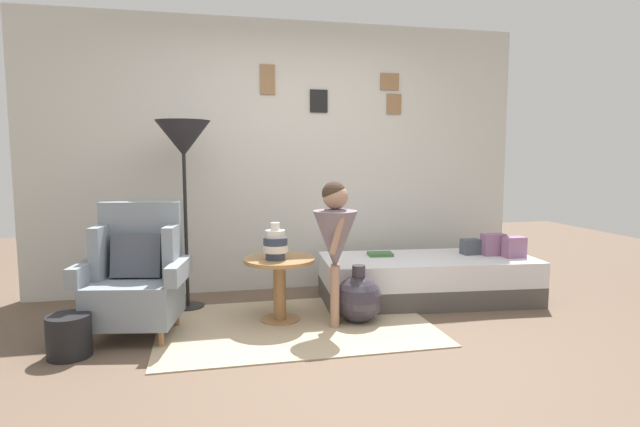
% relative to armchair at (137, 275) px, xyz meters
% --- Properties ---
extents(ground_plane, '(12.00, 12.00, 0.00)m').
position_rel_armchair_xyz_m(ground_plane, '(1.26, -0.83, -0.44)').
color(ground_plane, brown).
extents(gallery_wall, '(4.80, 0.12, 2.60)m').
position_rel_armchair_xyz_m(gallery_wall, '(1.26, 1.12, 0.86)').
color(gallery_wall, beige).
rests_on(gallery_wall, ground).
extents(rug, '(2.08, 1.40, 0.01)m').
position_rel_armchair_xyz_m(rug, '(1.17, -0.09, -0.43)').
color(rug, tan).
rests_on(rug, ground).
extents(armchair, '(0.83, 0.69, 0.97)m').
position_rel_armchair_xyz_m(armchair, '(0.00, 0.00, 0.00)').
color(armchair, olive).
rests_on(armchair, ground).
extents(daybed, '(1.96, 0.96, 0.40)m').
position_rel_armchair_xyz_m(daybed, '(2.46, 0.35, -0.24)').
color(daybed, '#4C4742').
rests_on(daybed, ground).
extents(pillow_head, '(0.19, 0.12, 0.19)m').
position_rel_armchair_xyz_m(pillow_head, '(3.22, 0.17, 0.05)').
color(pillow_head, gray).
rests_on(pillow_head, daybed).
extents(pillow_mid, '(0.21, 0.13, 0.20)m').
position_rel_armchair_xyz_m(pillow_mid, '(3.09, 0.31, 0.06)').
color(pillow_mid, gray).
rests_on(pillow_mid, daybed).
extents(pillow_back, '(0.18, 0.13, 0.14)m').
position_rel_armchair_xyz_m(pillow_back, '(2.92, 0.39, 0.03)').
color(pillow_back, '#474C56').
rests_on(pillow_back, daybed).
extents(side_table, '(0.57, 0.57, 0.51)m').
position_rel_armchair_xyz_m(side_table, '(1.07, 0.06, -0.07)').
color(side_table, '#9E7042').
rests_on(side_table, ground).
extents(vase_striped, '(0.19, 0.19, 0.29)m').
position_rel_armchair_xyz_m(vase_striped, '(1.03, 0.01, 0.19)').
color(vase_striped, '#2D384C').
rests_on(vase_striped, side_table).
extents(floor_lamp, '(0.46, 0.46, 1.61)m').
position_rel_armchair_xyz_m(floor_lamp, '(0.34, 0.59, 0.97)').
color(floor_lamp, black).
rests_on(floor_lamp, ground).
extents(person_child, '(0.34, 0.34, 1.13)m').
position_rel_armchair_xyz_m(person_child, '(1.46, -0.17, 0.28)').
color(person_child, '#A37A60').
rests_on(person_child, ground).
extents(book_on_daybed, '(0.24, 0.19, 0.03)m').
position_rel_armchair_xyz_m(book_on_daybed, '(2.06, 0.51, -0.02)').
color(book_on_daybed, '#396836').
rests_on(book_on_daybed, daybed).
extents(demijohn_near, '(0.37, 0.37, 0.46)m').
position_rel_armchair_xyz_m(demijohn_near, '(1.67, -0.11, -0.25)').
color(demijohn_near, '#332D38').
rests_on(demijohn_near, ground).
extents(magazine_basket, '(0.28, 0.28, 0.28)m').
position_rel_armchair_xyz_m(magazine_basket, '(-0.39, -0.38, -0.30)').
color(magazine_basket, black).
rests_on(magazine_basket, ground).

